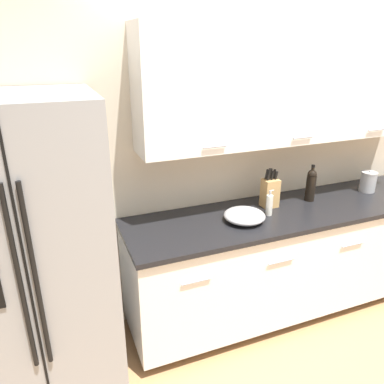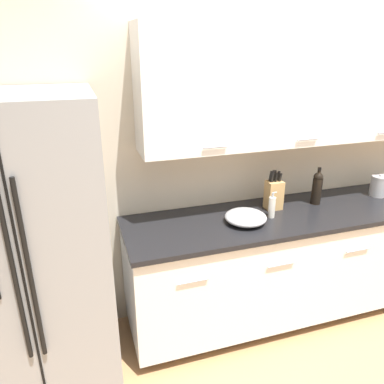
{
  "view_description": "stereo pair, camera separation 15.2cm",
  "coord_description": "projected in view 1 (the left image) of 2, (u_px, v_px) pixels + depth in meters",
  "views": [
    {
      "loc": [
        -1.53,
        -1.36,
        2.06
      ],
      "look_at": [
        -0.69,
        0.75,
        1.16
      ],
      "focal_mm": 35.0,
      "sensor_mm": 36.0,
      "label": 1
    },
    {
      "loc": [
        -1.38,
        -1.41,
        2.06
      ],
      "look_at": [
        -0.69,
        0.75,
        1.16
      ],
      "focal_mm": 35.0,
      "sensor_mm": 36.0,
      "label": 2
    }
  ],
  "objects": [
    {
      "name": "ground_plane",
      "position": [
        332.0,
        380.0,
        2.46
      ],
      "size": [
        14.0,
        14.0,
        0.0
      ],
      "primitive_type": "plane",
      "color": "#B27F51"
    },
    {
      "name": "knife_block",
      "position": [
        270.0,
        192.0,
        2.8
      ],
      "size": [
        0.12,
        0.1,
        0.31
      ],
      "color": "tan",
      "rests_on": "counter_unit"
    },
    {
      "name": "refrigerator",
      "position": [
        32.0,
        258.0,
        2.14
      ],
      "size": [
        0.87,
        0.76,
        1.83
      ],
      "color": "gray",
      "rests_on": "ground_plane"
    },
    {
      "name": "wall_back",
      "position": [
        268.0,
        130.0,
        2.83
      ],
      "size": [
        10.0,
        0.39,
        2.6
      ],
      "color": "beige",
      "rests_on": "ground_plane"
    },
    {
      "name": "wine_bottle",
      "position": [
        311.0,
        184.0,
        2.9
      ],
      "size": [
        0.08,
        0.08,
        0.29
      ],
      "color": "black",
      "rests_on": "counter_unit"
    },
    {
      "name": "steel_canister",
      "position": [
        368.0,
        181.0,
        3.1
      ],
      "size": [
        0.13,
        0.13,
        0.18
      ],
      "color": "#A3A3A5",
      "rests_on": "counter_unit"
    },
    {
      "name": "soap_dispenser",
      "position": [
        269.0,
        205.0,
        2.67
      ],
      "size": [
        0.05,
        0.05,
        0.19
      ],
      "color": "silver",
      "rests_on": "counter_unit"
    },
    {
      "name": "counter_unit",
      "position": [
        288.0,
        259.0,
        2.98
      ],
      "size": [
        2.59,
        0.64,
        0.91
      ],
      "color": "black",
      "rests_on": "ground_plane"
    },
    {
      "name": "mixing_bowl",
      "position": [
        245.0,
        216.0,
        2.59
      ],
      "size": [
        0.29,
        0.29,
        0.08
      ],
      "color": "#A3A3A5",
      "rests_on": "counter_unit"
    }
  ]
}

